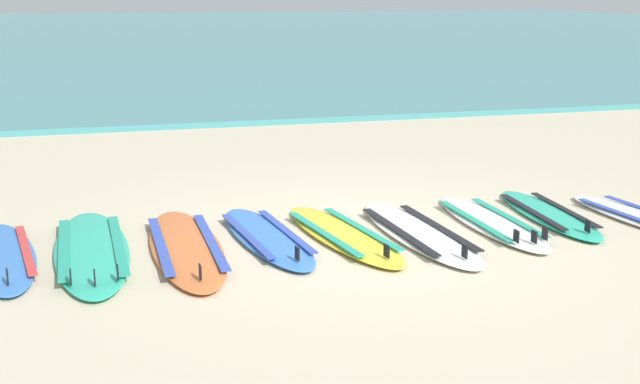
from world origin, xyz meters
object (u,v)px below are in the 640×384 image
at_px(surfboard_2, 186,247).
at_px(surfboard_8, 639,217).
at_px(surfboard_7, 548,214).
at_px(surfboard_6, 491,222).
at_px(surfboard_4, 343,235).
at_px(surfboard_1, 91,250).
at_px(surfboard_5, 419,233).
at_px(surfboard_0, 3,256).
at_px(surfboard_3, 267,237).

bearing_deg(surfboard_2, surfboard_8, -2.79).
relative_size(surfboard_7, surfboard_8, 1.02).
relative_size(surfboard_6, surfboard_8, 1.07).
distance_m(surfboard_2, surfboard_4, 1.44).
relative_size(surfboard_1, surfboard_5, 1.11).
bearing_deg(surfboard_0, surfboard_2, -5.57).
bearing_deg(surfboard_1, surfboard_4, -3.54).
xyz_separation_m(surfboard_0, surfboard_5, (3.67, -0.29, -0.00)).
distance_m(surfboard_1, surfboard_2, 0.81).
bearing_deg(surfboard_3, surfboard_0, 178.81).
distance_m(surfboard_0, surfboard_1, 0.73).
xyz_separation_m(surfboard_4, surfboard_5, (0.70, -0.13, -0.00)).
bearing_deg(surfboard_5, surfboard_2, 176.17).
relative_size(surfboard_5, surfboard_6, 1.11).
distance_m(surfboard_2, surfboard_6, 2.95).
height_order(surfboard_0, surfboard_6, same).
height_order(surfboard_2, surfboard_6, same).
height_order(surfboard_2, surfboard_7, same).
bearing_deg(surfboard_0, surfboard_8, -3.50).
distance_m(surfboard_3, surfboard_4, 0.70).
xyz_separation_m(surfboard_6, surfboard_8, (1.50, -0.22, -0.00)).
height_order(surfboard_5, surfboard_6, same).
xyz_separation_m(surfboard_5, surfboard_8, (2.32, -0.07, 0.00)).
bearing_deg(surfboard_1, surfboard_5, -5.16).
bearing_deg(surfboard_4, surfboard_6, 0.64).
bearing_deg(surfboard_3, surfboard_8, -4.93).
height_order(surfboard_2, surfboard_5, same).
distance_m(surfboard_1, surfboard_7, 4.45).
xyz_separation_m(surfboard_3, surfboard_5, (1.39, -0.25, -0.00)).
xyz_separation_m(surfboard_0, surfboard_6, (4.48, -0.15, 0.00)).
height_order(surfboard_0, surfboard_7, same).
relative_size(surfboard_1, surfboard_8, 1.31).
bearing_deg(surfboard_1, surfboard_6, -1.86).
height_order(surfboard_4, surfboard_6, same).
distance_m(surfboard_7, surfboard_8, 0.88).
bearing_deg(surfboard_1, surfboard_3, -0.74).
xyz_separation_m(surfboard_2, surfboard_7, (3.64, 0.12, 0.00)).
bearing_deg(surfboard_0, surfboard_3, -1.19).
bearing_deg(surfboard_8, surfboard_6, 171.76).
relative_size(surfboard_4, surfboard_7, 1.11).
bearing_deg(surfboard_0, surfboard_4, -3.19).
xyz_separation_m(surfboard_2, surfboard_6, (2.95, 0.00, 0.00)).
height_order(surfboard_1, surfboard_5, same).
relative_size(surfboard_1, surfboard_3, 1.19).
relative_size(surfboard_2, surfboard_3, 1.14).
xyz_separation_m(surfboard_2, surfboard_8, (4.45, -0.22, 0.00)).
height_order(surfboard_2, surfboard_3, same).
relative_size(surfboard_1, surfboard_7, 1.29).
bearing_deg(surfboard_1, surfboard_0, 177.87).
bearing_deg(surfboard_5, surfboard_3, 170.00).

